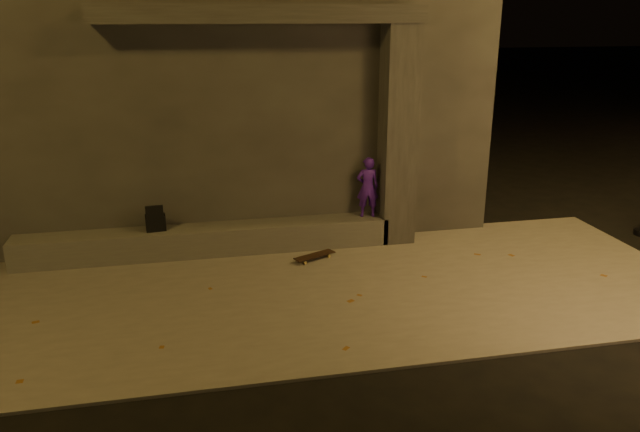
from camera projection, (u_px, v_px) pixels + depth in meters
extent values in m
plane|color=black|center=(355.00, 365.00, 7.05)|extent=(120.00, 120.00, 0.00)
cube|color=#66605A|center=(319.00, 290.00, 8.91)|extent=(11.00, 4.40, 0.04)
cube|color=#353230|center=(221.00, 77.00, 12.09)|extent=(9.00, 5.00, 5.20)
cube|color=#57554F|center=(207.00, 240.00, 10.17)|extent=(6.00, 0.55, 0.45)
cube|color=#353230|center=(398.00, 137.00, 10.30)|extent=(0.55, 0.55, 3.60)
cube|color=#353230|center=(262.00, 14.00, 9.31)|extent=(5.00, 0.70, 0.28)
imported|color=#3F1691|center=(368.00, 187.00, 10.46)|extent=(0.40, 0.29, 1.03)
cube|color=black|center=(156.00, 223.00, 9.90)|extent=(0.33, 0.23, 0.25)
cube|color=black|center=(155.00, 210.00, 9.83)|extent=(0.27, 0.06, 0.18)
cube|color=black|center=(315.00, 255.00, 9.93)|extent=(0.72, 0.46, 0.01)
cylinder|color=#D0AF53|center=(324.00, 254.00, 10.13)|extent=(0.06, 0.05, 0.05)
cylinder|color=#D0AF53|center=(329.00, 256.00, 10.03)|extent=(0.06, 0.05, 0.05)
cylinder|color=#D0AF53|center=(300.00, 260.00, 9.86)|extent=(0.06, 0.05, 0.05)
cylinder|color=#D0AF53|center=(305.00, 263.00, 9.76)|extent=(0.06, 0.05, 0.05)
cube|color=#99999E|center=(326.00, 253.00, 10.07)|extent=(0.10, 0.15, 0.01)
cube|color=#99999E|center=(303.00, 260.00, 9.80)|extent=(0.10, 0.15, 0.01)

